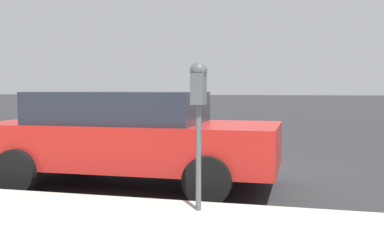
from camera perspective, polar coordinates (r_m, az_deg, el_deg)
The scene contains 3 objects.
ground_plane at distance 7.69m, azimuth -0.08°, elevation -7.23°, with size 220.00×220.00×0.00m, color #2B2B2D.
parking_meter at distance 4.87m, azimuth 0.83°, elevation 2.97°, with size 0.21×0.19×1.63m.
car_red at distance 7.01m, azimuth -8.02°, elevation -1.97°, with size 2.06×4.49×1.45m.
Camera 1 is at (-7.31, -1.85, 1.49)m, focal length 42.00 mm.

